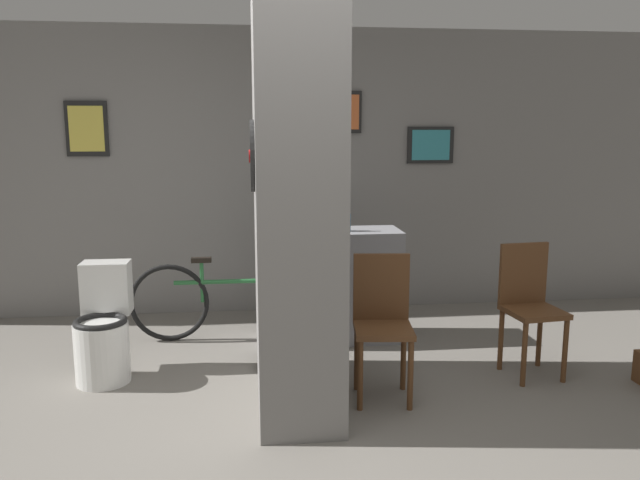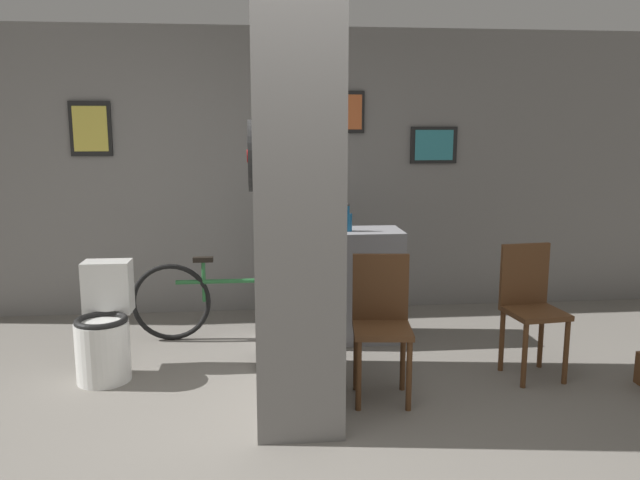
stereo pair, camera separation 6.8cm
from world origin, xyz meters
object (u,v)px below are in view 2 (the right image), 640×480
toilet (104,330)px  bottle_tall (335,218)px  chair_near_pillar (381,320)px  bicycle (238,299)px  chair_by_doorway (530,304)px

toilet → bottle_tall: 1.89m
chair_near_pillar → bicycle: size_ratio=0.54×
bicycle → bottle_tall: bottle_tall is taller
toilet → bottle_tall: bearing=19.5°
bicycle → bottle_tall: bearing=-10.4°
chair_near_pillar → chair_by_doorway: (1.10, 0.26, 0.00)m
toilet → chair_near_pillar: bearing=-15.0°
chair_by_doorway → toilet: bearing=169.0°
toilet → chair_near_pillar: 1.91m
toilet → bicycle: toilet is taller
chair_near_pillar → chair_by_doorway: same height
toilet → chair_by_doorway: bearing=-4.5°
chair_by_doorway → bicycle: (-2.05, 0.96, -0.18)m
chair_by_doorway → bottle_tall: bearing=140.5°
chair_by_doorway → chair_near_pillar: bearing=-173.2°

